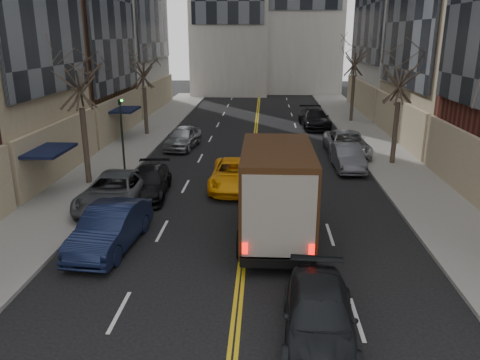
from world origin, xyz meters
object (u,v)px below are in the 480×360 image
object	(u,v)px
observer_sedan	(319,316)
taxi	(234,174)
pedestrian	(297,187)
ups_truck	(276,192)

from	to	relation	value
observer_sedan	taxi	size ratio (longest dim) A/B	0.92
taxi	pedestrian	bearing A→B (deg)	-37.66
taxi	pedestrian	xyz separation A→B (m)	(3.21, -2.47, 0.15)
ups_truck	observer_sedan	xyz separation A→B (m)	(1.03, -6.58, -1.26)
observer_sedan	taxi	xyz separation A→B (m)	(-3.13, 12.90, 0.04)
observer_sedan	pedestrian	size ratio (longest dim) A/B	2.74
taxi	pedestrian	distance (m)	4.05
ups_truck	pedestrian	distance (m)	4.14
ups_truck	pedestrian	xyz separation A→B (m)	(1.11, 3.85, -1.06)
ups_truck	taxi	xyz separation A→B (m)	(-2.10, 6.32, -1.21)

